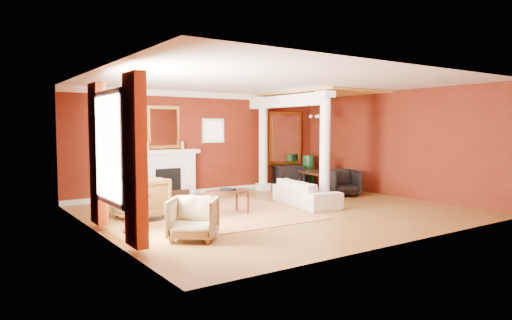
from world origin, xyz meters
TOP-DOWN VIEW (x-y plane):
  - ground at (0.00, 0.00)m, footprint 8.00×8.00m
  - room_shell at (0.00, 0.00)m, footprint 8.04×7.04m
  - fireplace at (-1.30, 3.32)m, footprint 1.85×0.42m
  - overmantel_mirror at (-1.30, 3.45)m, footprint 0.95×0.07m
  - flank_window_left at (-2.85, 3.46)m, footprint 0.70×0.07m
  - flank_window_right at (0.25, 3.46)m, footprint 0.70×0.07m
  - left_window at (-3.89, -0.60)m, footprint 0.21×2.55m
  - column_front at (1.70, 0.30)m, footprint 0.36×0.36m
  - column_back at (1.70, 3.00)m, footprint 0.36×0.36m
  - header_beam at (1.70, 1.90)m, footprint 0.30×3.20m
  - amber_ceiling at (2.85, 1.75)m, footprint 2.30×3.40m
  - dining_mirror at (2.90, 3.45)m, footprint 1.30×0.07m
  - chandelier at (2.90, 1.80)m, footprint 0.60×0.62m
  - crown_trim at (0.00, 3.46)m, footprint 8.00×0.08m
  - base_trim at (0.00, 3.46)m, footprint 8.00×0.08m
  - rug at (-0.90, 0.40)m, footprint 2.75×3.62m
  - sofa at (1.01, 0.22)m, footprint 0.97×2.13m
  - armchair_leopard at (-2.94, 0.83)m, footprint 1.06×1.10m
  - armchair_stripe at (-2.81, -1.36)m, footprint 1.05×1.04m
  - coffee_table at (-1.20, 0.22)m, footprint 1.06×1.06m
  - coffee_book at (-1.13, 0.30)m, footprint 0.16×0.08m
  - side_table at (-3.43, -0.22)m, footprint 0.59×0.59m
  - dining_table at (3.11, 1.87)m, footprint 0.81×1.69m
  - dining_chair_near at (2.86, 0.81)m, footprint 1.00×0.97m
  - dining_chair_far at (2.68, 3.00)m, footprint 0.95×0.91m
  - green_urn at (3.50, 3.00)m, footprint 0.42×0.42m
  - potted_plant at (3.14, 1.82)m, footprint 0.58×0.63m

SIDE VIEW (x-z plane):
  - ground at x=0.00m, z-range 0.00..0.00m
  - rug at x=-0.90m, z-range 0.00..0.01m
  - base_trim at x=0.00m, z-range 0.00..0.12m
  - armchair_stripe at x=-2.81m, z-range 0.00..0.79m
  - green_urn at x=3.50m, z-range -0.11..0.90m
  - sofa at x=1.01m, z-range 0.00..0.81m
  - dining_chair_near at x=2.86m, z-range 0.00..0.81m
  - dining_chair_far at x=2.68m, z-range 0.00..0.81m
  - dining_table at x=3.11m, z-range 0.00..0.90m
  - armchair_leopard at x=-2.94m, z-range 0.00..0.94m
  - coffee_table at x=-1.20m, z-range 0.22..0.76m
  - fireplace at x=-1.30m, z-range 0.00..1.29m
  - coffee_book at x=-1.13m, z-range 0.53..0.77m
  - side_table at x=-3.43m, z-range 0.25..1.72m
  - potted_plant at x=3.14m, z-range 0.90..1.36m
  - left_window at x=-3.89m, z-range 0.12..2.72m
  - column_front at x=1.70m, z-range 0.03..2.83m
  - column_back at x=1.70m, z-range 0.03..2.83m
  - dining_mirror at x=2.90m, z-range 0.70..2.40m
  - flank_window_left at x=-2.85m, z-range 1.45..2.15m
  - flank_window_right at x=0.25m, z-range 1.45..2.15m
  - overmantel_mirror at x=-1.30m, z-range 1.33..2.47m
  - room_shell at x=0.00m, z-range 0.56..3.48m
  - chandelier at x=2.90m, z-range 1.87..2.62m
  - header_beam at x=1.70m, z-range 2.46..2.78m
  - crown_trim at x=0.00m, z-range 2.74..2.90m
  - amber_ceiling at x=2.85m, z-range 2.85..2.89m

